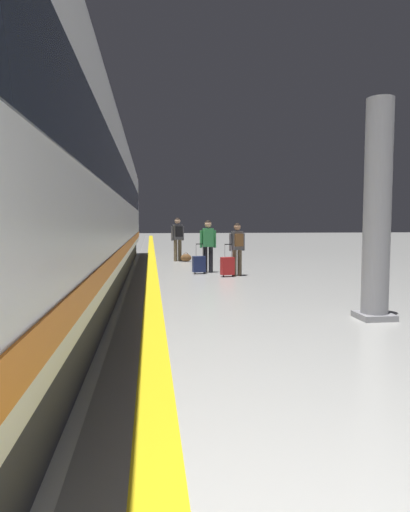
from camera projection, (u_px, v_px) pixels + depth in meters
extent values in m
cube|color=yellow|center=(153.00, 294.00, 10.00)|extent=(0.36, 80.00, 0.01)
cube|color=slate|center=(139.00, 295.00, 9.96)|extent=(0.56, 80.00, 0.01)
cube|color=#38383D|center=(36.00, 293.00, 7.97)|extent=(2.67, 27.44, 0.70)
cube|color=silver|center=(33.00, 191.00, 7.83)|extent=(2.90, 28.58, 2.90)
cylinder|color=silver|center=(31.00, 109.00, 7.72)|extent=(2.84, 28.01, 2.84)
cube|color=black|center=(32.00, 171.00, 7.81)|extent=(2.93, 26.87, 0.80)
cube|color=orange|center=(35.00, 257.00, 7.92)|extent=(2.94, 28.01, 0.24)
cube|color=gray|center=(18.00, 211.00, 11.92)|extent=(0.02, 0.90, 2.00)
cylinder|color=black|center=(205.00, 260.00, 14.19)|extent=(0.14, 0.14, 0.82)
cylinder|color=black|center=(211.00, 260.00, 14.21)|extent=(0.14, 0.14, 0.82)
cube|color=#338C4C|center=(208.00, 237.00, 14.14)|extent=(0.33, 0.20, 0.58)
cylinder|color=#338C4C|center=(201.00, 239.00, 14.13)|extent=(0.09, 0.09, 0.55)
cylinder|color=#338C4C|center=(215.00, 239.00, 14.18)|extent=(0.09, 0.09, 0.55)
sphere|color=tan|center=(208.00, 224.00, 14.11)|extent=(0.21, 0.21, 0.21)
sphere|color=black|center=(208.00, 223.00, 14.11)|extent=(0.20, 0.20, 0.20)
cube|color=#19234C|center=(199.00, 264.00, 13.87)|extent=(0.41, 0.27, 0.49)
cube|color=#19234C|center=(198.00, 266.00, 13.99)|extent=(0.31, 0.06, 0.27)
cylinder|color=black|center=(195.00, 273.00, 13.79)|extent=(0.03, 0.06, 0.06)
cylinder|color=black|center=(204.00, 273.00, 13.87)|extent=(0.03, 0.06, 0.06)
cylinder|color=gray|center=(196.00, 250.00, 13.76)|extent=(0.02, 0.02, 0.38)
cylinder|color=gray|center=(203.00, 250.00, 13.81)|extent=(0.02, 0.02, 0.38)
cube|color=black|center=(199.00, 244.00, 13.77)|extent=(0.22, 0.06, 0.02)
cylinder|color=brown|center=(176.00, 251.00, 18.21)|extent=(0.15, 0.15, 0.87)
cylinder|color=brown|center=(180.00, 250.00, 18.29)|extent=(0.15, 0.15, 0.87)
cube|color=#4C4C51|center=(178.00, 232.00, 18.19)|extent=(0.40, 0.31, 0.62)
cylinder|color=#4C4C51|center=(172.00, 233.00, 18.11)|extent=(0.09, 0.09, 0.58)
cylinder|color=#4C4C51|center=(183.00, 233.00, 18.31)|extent=(0.09, 0.09, 0.58)
sphere|color=tan|center=(178.00, 221.00, 18.16)|extent=(0.23, 0.23, 0.23)
sphere|color=black|center=(178.00, 220.00, 18.16)|extent=(0.21, 0.21, 0.21)
cube|color=black|center=(179.00, 232.00, 18.05)|extent=(0.30, 0.23, 0.41)
ellipsoid|color=brown|center=(186.00, 258.00, 18.09)|extent=(0.44, 0.26, 0.30)
torus|color=brown|center=(186.00, 255.00, 18.09)|extent=(0.22, 0.02, 0.22)
cylinder|color=brown|center=(234.00, 263.00, 13.35)|extent=(0.13, 0.13, 0.78)
cylinder|color=brown|center=(240.00, 263.00, 13.41)|extent=(0.13, 0.13, 0.78)
cube|color=#4C4C51|center=(237.00, 240.00, 13.33)|extent=(0.34, 0.24, 0.55)
cylinder|color=#4C4C51|center=(231.00, 242.00, 13.28)|extent=(0.08, 0.08, 0.52)
cylinder|color=#4C4C51|center=(243.00, 242.00, 13.40)|extent=(0.08, 0.08, 0.52)
sphere|color=#A37556|center=(237.00, 227.00, 13.30)|extent=(0.20, 0.20, 0.20)
sphere|color=black|center=(237.00, 226.00, 13.29)|extent=(0.19, 0.19, 0.19)
cube|color=brown|center=(239.00, 240.00, 13.20)|extent=(0.26, 0.17, 0.37)
cube|color=#A51E1E|center=(227.00, 266.00, 13.16)|extent=(0.42, 0.29, 0.51)
cube|color=#A51E1E|center=(226.00, 268.00, 13.28)|extent=(0.31, 0.08, 0.28)
cylinder|color=black|center=(224.00, 276.00, 13.07)|extent=(0.03, 0.06, 0.06)
cylinder|color=black|center=(233.00, 276.00, 13.16)|extent=(0.03, 0.06, 0.06)
cylinder|color=gray|center=(225.00, 251.00, 13.04)|extent=(0.02, 0.02, 0.38)
cylinder|color=gray|center=(232.00, 251.00, 13.10)|extent=(0.02, 0.02, 0.38)
cube|color=black|center=(228.00, 244.00, 13.06)|extent=(0.22, 0.07, 0.02)
cylinder|color=gray|center=(377.00, 211.00, 7.38)|extent=(0.44, 0.44, 3.60)
cube|color=gray|center=(374.00, 316.00, 7.51)|extent=(0.56, 0.56, 0.10)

